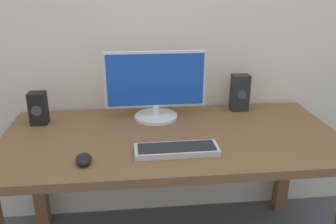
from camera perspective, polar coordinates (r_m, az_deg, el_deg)
desk at (r=1.77m, az=0.58°, el=-6.67°), size 1.66×0.80×0.72m
monitor at (r=1.89m, az=-2.05°, el=4.30°), size 0.54×0.24×0.37m
keyboard_primary at (r=1.55m, az=1.59°, el=-6.12°), size 0.37×0.13×0.03m
mouse at (r=1.50m, az=-13.56°, el=-7.49°), size 0.08×0.11×0.04m
speaker_right at (r=2.06m, az=11.61°, el=3.10°), size 0.10×0.08×0.21m
speaker_left at (r=1.95m, az=-20.35°, el=0.57°), size 0.09×0.08×0.17m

